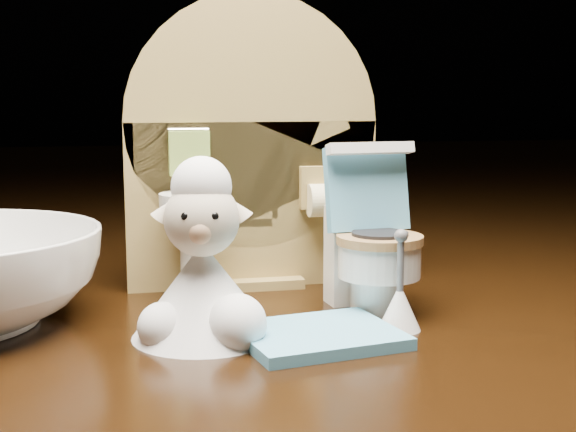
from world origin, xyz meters
TOP-DOWN VIEW (x-y plane):
  - backdrop_panel at (-0.00, 0.06)m, footprint 0.13×0.05m
  - toy_toilet at (0.05, 0.00)m, footprint 0.04×0.05m
  - bath_mat at (0.01, -0.04)m, footprint 0.07×0.06m
  - toilet_brush at (0.05, -0.03)m, footprint 0.02×0.02m
  - plush_lamb at (-0.04, -0.02)m, footprint 0.06×0.06m

SIDE VIEW (x-z plane):
  - bath_mat at x=0.01m, z-range 0.00..0.00m
  - toilet_brush at x=0.05m, z-range -0.01..0.03m
  - plush_lamb at x=-0.04m, z-range -0.01..0.07m
  - toy_toilet at x=0.05m, z-range -0.01..0.07m
  - backdrop_panel at x=0.00m, z-range -0.01..0.14m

